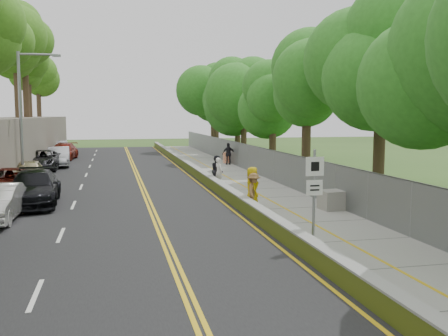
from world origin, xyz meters
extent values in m
plane|color=#33511E|center=(0.00, 0.00, 0.00)|extent=(140.00, 140.00, 0.00)
cube|color=black|center=(-5.40, 15.00, 0.02)|extent=(11.20, 66.00, 0.04)
cube|color=gray|center=(2.55, 15.00, 0.03)|extent=(4.20, 66.00, 0.05)
cube|color=#A9D01D|center=(0.25, 15.00, 0.30)|extent=(0.42, 66.00, 0.60)
cube|color=slate|center=(4.65, 15.00, 1.00)|extent=(0.04, 66.00, 2.00)
cylinder|color=gray|center=(-10.70, 14.00, 4.00)|extent=(0.18, 0.18, 8.00)
cylinder|color=gray|center=(-9.60, 14.00, 7.85)|extent=(2.30, 0.13, 0.13)
cube|color=gray|center=(-8.52, 14.00, 7.80)|extent=(0.50, 0.22, 0.14)
cylinder|color=gray|center=(1.05, -3.00, 1.60)|extent=(0.09, 0.09, 3.10)
cube|color=white|center=(1.05, -3.03, 2.60)|extent=(0.62, 0.04, 0.62)
cube|color=white|center=(1.05, -3.03, 1.90)|extent=(0.56, 0.04, 0.50)
cylinder|color=#E94001|center=(4.30, 24.06, 0.52)|extent=(0.58, 0.58, 0.95)
cube|color=gray|center=(4.30, 2.33, 0.47)|extent=(1.35, 1.06, 0.85)
imported|color=#62170E|center=(-10.60, 9.02, 0.78)|extent=(2.57, 5.37, 1.48)
imported|color=black|center=(-9.00, 6.45, 0.84)|extent=(2.45, 5.59, 1.60)
imported|color=tan|center=(-10.43, 14.39, 0.76)|extent=(2.01, 4.36, 1.45)
imported|color=#B1B2B8|center=(-9.67, 24.53, 0.83)|extent=(2.02, 4.92, 1.59)
imported|color=black|center=(-10.60, 21.71, 0.80)|extent=(2.84, 5.63, 1.53)
imported|color=maroon|center=(-9.85, 30.70, 0.81)|extent=(2.65, 5.47, 1.53)
imported|color=silver|center=(-10.60, 36.50, 0.86)|extent=(2.37, 4.95, 1.63)
imported|color=#C39E0B|center=(0.75, 3.33, 0.99)|extent=(0.60, 0.92, 1.88)
imported|color=silver|center=(0.75, 10.57, 0.89)|extent=(0.58, 0.71, 1.69)
imported|color=black|center=(0.75, 10.98, 0.94)|extent=(0.79, 0.95, 1.79)
imported|color=brown|center=(0.75, 3.08, 0.87)|extent=(0.98, 1.22, 1.65)
imported|color=black|center=(4.20, 22.75, 0.97)|extent=(1.09, 0.47, 1.84)
camera|label=1|loc=(-5.34, -18.06, 4.28)|focal=40.00mm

